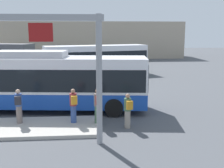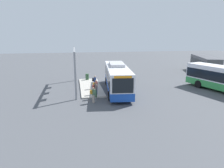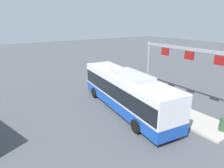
{
  "view_description": "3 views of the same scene",
  "coord_description": "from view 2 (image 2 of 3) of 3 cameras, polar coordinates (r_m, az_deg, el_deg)",
  "views": [
    {
      "loc": [
        2.41,
        -16.07,
        4.54
      ],
      "look_at": [
        3.72,
        -0.55,
        1.6
      ],
      "focal_mm": 44.96,
      "sensor_mm": 36.0,
      "label": 1
    },
    {
      "loc": [
        24.46,
        -5.19,
        6.9
      ],
      "look_at": [
        3.66,
        -1.34,
        1.79
      ],
      "focal_mm": 32.5,
      "sensor_mm": 36.0,
      "label": 2
    },
    {
      "loc": [
        -12.33,
        9.55,
        7.35
      ],
      "look_at": [
        2.83,
        -0.53,
        1.48
      ],
      "focal_mm": 31.8,
      "sensor_mm": 36.0,
      "label": 3
    }
  ],
  "objects": [
    {
      "name": "ground_plane",
      "position": [
        25.94,
        1.43,
        -1.85
      ],
      "size": [
        120.0,
        120.0,
        0.0
      ],
      "primitive_type": "plane",
      "color": "#4C4F54"
    },
    {
      "name": "platform_curb",
      "position": [
        27.57,
        -6.04,
        -0.81
      ],
      "size": [
        10.0,
        2.8,
        0.16
      ],
      "primitive_type": "cube",
      "color": "#B2ADA3",
      "rests_on": "ground"
    },
    {
      "name": "bus_main",
      "position": [
        25.52,
        1.46,
        2.09
      ],
      "size": [
        11.6,
        3.74,
        3.46
      ],
      "rotation": [
        0.0,
        0.0,
        -0.11
      ],
      "color": "#1947AD",
      "rests_on": "ground"
    },
    {
      "name": "bus_background_right",
      "position": [
        41.48,
        24.56,
        5.27
      ],
      "size": [
        10.6,
        5.47,
        3.1
      ],
      "rotation": [
        0.0,
        0.0,
        -0.3
      ],
      "color": "#EAAD14",
      "rests_on": "ground"
    },
    {
      "name": "person_boarding",
      "position": [
        21.18,
        -5.3,
        -2.96
      ],
      "size": [
        0.41,
        0.57,
        1.67
      ],
      "rotation": [
        0.0,
        0.0,
        1.78
      ],
      "color": "gray",
      "rests_on": "ground"
    },
    {
      "name": "person_waiting_near",
      "position": [
        23.65,
        -4.57,
        -0.77
      ],
      "size": [
        0.42,
        0.58,
        1.67
      ],
      "rotation": [
        0.0,
        0.0,
        1.81
      ],
      "color": "#334C8C",
      "rests_on": "platform_curb"
    },
    {
      "name": "person_waiting_mid",
      "position": [
        22.52,
        -4.69,
        -1.52
      ],
      "size": [
        0.4,
        0.57,
        1.67
      ],
      "rotation": [
        0.0,
        0.0,
        1.76
      ],
      "color": "#476B4C",
      "rests_on": "platform_curb"
    },
    {
      "name": "person_waiting_far",
      "position": [
        26.19,
        -4.88,
        0.63
      ],
      "size": [
        0.38,
        0.56,
        1.67
      ],
      "rotation": [
        0.0,
        0.0,
        1.7
      ],
      "color": "slate",
      "rests_on": "platform_curb"
    },
    {
      "name": "platform_sign_gantry",
      "position": [
        26.66,
        -10.46,
        6.67
      ],
      "size": [
        10.09,
        0.24,
        5.2
      ],
      "color": "gray",
      "rests_on": "ground"
    },
    {
      "name": "trash_bin",
      "position": [
        31.71,
        -7.0,
        2.04
      ],
      "size": [
        0.52,
        0.52,
        0.9
      ],
      "primitive_type": "cylinder",
      "color": "#2D5133",
      "rests_on": "platform_curb"
    }
  ]
}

